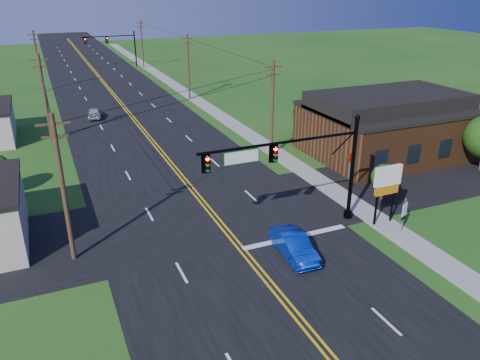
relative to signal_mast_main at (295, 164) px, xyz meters
name	(u,v)px	position (x,y,z in m)	size (l,w,h in m)	color
ground	(294,318)	(-4.34, -8.00, -4.75)	(260.00, 260.00, 0.00)	#1A4E16
road_main	(118,102)	(-4.34, 42.00, -4.73)	(16.00, 220.00, 0.04)	black
road_cross	(211,216)	(-4.34, 4.00, -4.73)	(70.00, 10.00, 0.04)	black
sidewalk	(213,111)	(6.16, 32.00, -4.71)	(2.00, 160.00, 0.08)	gray
signal_mast_main	(295,164)	(0.00, 0.00, 0.00)	(11.30, 0.60, 7.48)	black
signal_mast_far	(112,44)	(0.10, 72.00, -0.20)	(10.98, 0.60, 7.48)	black
brick_building	(386,130)	(15.66, 10.00, -2.40)	(14.20, 11.20, 4.70)	#563118
utility_pole_left_a	(63,187)	(-13.84, 2.00, -0.03)	(1.80, 0.28, 9.00)	#3D291B
utility_pole_left_b	(45,97)	(-13.84, 27.00, -0.03)	(1.80, 0.28, 9.00)	#3D291B
utility_pole_left_c	(38,60)	(-13.84, 54.00, -0.03)	(1.80, 0.28, 9.00)	#3D291B
utility_pole_right_a	(272,107)	(5.46, 14.00, -0.03)	(1.80, 0.28, 9.00)	#3D291B
utility_pole_right_b	(188,66)	(5.46, 40.00, -0.03)	(1.80, 0.28, 9.00)	#3D291B
utility_pole_right_c	(142,43)	(5.46, 70.00, -0.03)	(1.80, 0.28, 9.00)	#3D291B
tree_right_back	(307,113)	(11.66, 18.00, -2.15)	(3.00, 3.00, 4.10)	#3D291B
shrub_corner	(384,177)	(8.66, 1.50, -2.90)	(2.00, 2.00, 2.86)	#3D291B
blue_car	(294,246)	(-1.56, -2.93, -4.04)	(1.51, 4.34, 1.43)	#07279E
distant_car	(94,113)	(-8.46, 34.55, -4.09)	(1.55, 3.85, 1.31)	silver
route_sign	(404,213)	(6.52, -3.16, -3.30)	(0.58, 0.28, 2.49)	slate
stop_sign	(351,160)	(8.66, 5.76, -2.96)	(0.85, 0.34, 2.49)	slate
pylon_sign	(387,182)	(6.16, -1.64, -1.66)	(2.06, 0.31, 4.23)	black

